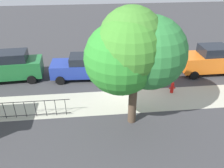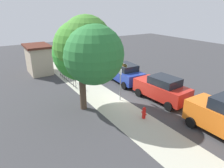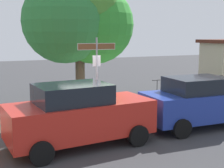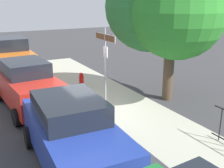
{
  "view_description": "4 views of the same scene",
  "coord_description": "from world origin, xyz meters",
  "views": [
    {
      "loc": [
        2.51,
        13.07,
        8.23
      ],
      "look_at": [
        1.23,
        0.71,
        0.97
      ],
      "focal_mm": 36.36,
      "sensor_mm": 36.0,
      "label": 1
    },
    {
      "loc": [
        -11.22,
        8.23,
        6.58
      ],
      "look_at": [
        0.16,
        1.09,
        1.44
      ],
      "focal_mm": 32.33,
      "sensor_mm": 36.0,
      "label": 2
    },
    {
      "loc": [
        -4.33,
        -10.87,
        3.3
      ],
      "look_at": [
        0.78,
        0.46,
        1.33
      ],
      "focal_mm": 50.61,
      "sensor_mm": 36.0,
      "label": 3
    },
    {
      "loc": [
        9.3,
        -4.28,
        4.19
      ],
      "look_at": [
        0.16,
        0.67,
        1.01
      ],
      "focal_mm": 44.65,
      "sensor_mm": 36.0,
      "label": 4
    }
  ],
  "objects": [
    {
      "name": "ground_plane",
      "position": [
        0.0,
        0.0,
        0.0
      ],
      "size": [
        60.0,
        60.0,
        0.0
      ],
      "primitive_type": "plane",
      "color": "#38383A"
    },
    {
      "name": "sidewalk_strip",
      "position": [
        2.0,
        1.3,
        0.0
      ],
      "size": [
        24.0,
        2.6,
        0.0
      ],
      "primitive_type": "cube",
      "color": "#ADAD99",
      "rests_on": "ground_plane"
    },
    {
      "name": "street_sign",
      "position": [
        0.11,
        0.4,
        2.22
      ],
      "size": [
        1.54,
        0.07,
        3.18
      ],
      "color": "#9EA0A5",
      "rests_on": "ground_plane"
    },
    {
      "name": "shade_tree",
      "position": [
        0.41,
        2.93,
        4.04
      ],
      "size": [
        5.17,
        3.92,
        6.2
      ],
      "color": "#4D3C2D",
      "rests_on": "ground_plane"
    },
    {
      "name": "car_red",
      "position": [
        -1.49,
        -2.22,
        0.95
      ],
      "size": [
        4.41,
        2.23,
        1.88
      ],
      "rotation": [
        0.0,
        0.0,
        0.08
      ],
      "color": "red",
      "rests_on": "ground_plane"
    },
    {
      "name": "car_blue",
      "position": [
        3.17,
        -2.11,
        0.91
      ],
      "size": [
        4.43,
        2.16,
        1.8
      ],
      "rotation": [
        0.0,
        0.0,
        -0.05
      ],
      "color": "navy",
      "rests_on": "ground_plane"
    },
    {
      "name": "iron_fence",
      "position": [
        6.05,
        2.3,
        0.56
      ],
      "size": [
        4.52,
        0.04,
        1.07
      ],
      "color": "black",
      "rests_on": "ground_plane"
    },
    {
      "name": "fire_hydrant",
      "position": [
        -2.84,
        0.6,
        0.38
      ],
      "size": [
        0.42,
        0.22,
        0.78
      ],
      "color": "red",
      "rests_on": "ground_plane"
    }
  ]
}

